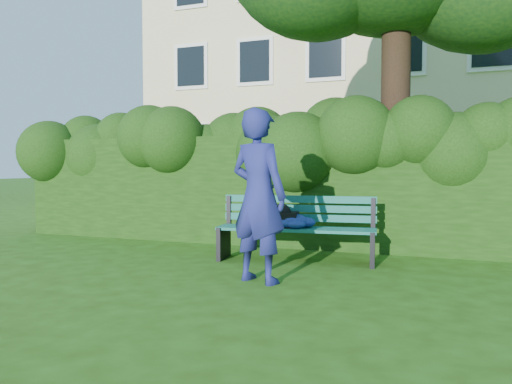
% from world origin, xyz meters
% --- Properties ---
extents(ground, '(80.00, 80.00, 0.00)m').
position_xyz_m(ground, '(0.00, 0.00, 0.00)').
color(ground, '#2D4B0F').
rests_on(ground, ground).
extents(apartment_building, '(16.00, 8.08, 12.00)m').
position_xyz_m(apartment_building, '(-0.00, 13.99, 6.00)').
color(apartment_building, beige).
rests_on(apartment_building, ground).
extents(hedge, '(10.00, 1.00, 1.80)m').
position_xyz_m(hedge, '(0.00, 2.20, 0.90)').
color(hedge, black).
rests_on(hedge, ground).
extents(park_bench, '(2.20, 0.81, 0.89)m').
position_xyz_m(park_bench, '(0.49, 0.75, 0.50)').
color(park_bench, '#0F4B47').
rests_on(park_bench, ground).
extents(man_reading, '(0.82, 0.66, 1.95)m').
position_xyz_m(man_reading, '(0.47, -0.57, 0.97)').
color(man_reading, navy).
rests_on(man_reading, ground).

